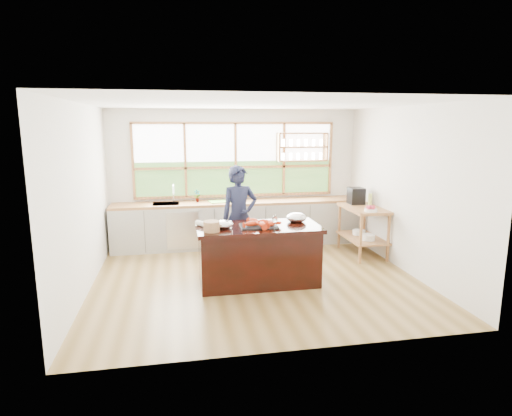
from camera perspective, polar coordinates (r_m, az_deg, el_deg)
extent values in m
plane|color=olive|center=(6.87, -0.02, -9.35)|extent=(5.00, 5.00, 0.00)
cube|color=silver|center=(8.72, -2.74, 4.16)|extent=(5.00, 0.02, 2.70)
cube|color=silver|center=(4.37, 5.41, -2.81)|extent=(5.00, 0.02, 2.70)
cube|color=silver|center=(6.55, -22.07, 1.06)|extent=(0.02, 4.50, 2.70)
cube|color=silver|center=(7.40, 19.40, 2.31)|extent=(0.02, 4.50, 2.70)
cube|color=white|center=(6.45, -0.02, 13.77)|extent=(5.00, 4.50, 0.02)
cube|color=#BA7048|center=(8.66, -2.74, 6.44)|extent=(4.05, 0.06, 1.50)
cube|color=white|center=(8.66, -2.78, 8.75)|extent=(3.98, 0.01, 0.75)
cube|color=#24561B|center=(8.72, -2.73, 3.98)|extent=(3.98, 0.01, 0.70)
cube|color=#BA7048|center=(8.81, 6.19, 9.89)|extent=(1.00, 0.28, 0.03)
cube|color=#BA7048|center=(8.82, 6.16, 8.10)|extent=(1.00, 0.28, 0.03)
cube|color=#BA7048|center=(8.84, 6.12, 6.32)|extent=(1.00, 0.28, 0.03)
cube|color=#BA7048|center=(8.69, 2.96, 8.11)|extent=(0.03, 0.28, 0.55)
cube|color=#BA7048|center=(8.98, 9.24, 8.07)|extent=(0.03, 0.28, 0.55)
cube|color=#B3B0A9|center=(8.58, -2.40, -2.23)|extent=(4.90, 0.62, 0.85)
cube|color=silver|center=(8.19, -9.73, -2.98)|extent=(0.60, 0.01, 0.72)
cube|color=#A36E3C|center=(8.49, -2.42, 0.73)|extent=(4.90, 0.62, 0.05)
cube|color=silver|center=(8.42, -11.89, 0.04)|extent=(0.50, 0.42, 0.16)
cube|color=#A36E3C|center=(7.89, 17.23, -3.72)|extent=(0.04, 0.04, 0.90)
cube|color=#A36E3C|center=(8.76, 14.21, -2.12)|extent=(0.04, 0.04, 0.90)
cube|color=#A36E3C|center=(7.66, 13.78, -3.97)|extent=(0.04, 0.04, 0.90)
cube|color=#A36E3C|center=(8.56, 11.04, -2.29)|extent=(0.04, 0.04, 0.90)
cube|color=#A36E3C|center=(8.24, 13.97, -3.86)|extent=(0.62, 1.10, 0.03)
cube|color=#A36E3C|center=(8.12, 14.15, -0.07)|extent=(0.62, 1.10, 0.05)
cylinder|color=white|center=(8.01, 14.73, -3.83)|extent=(0.24, 0.24, 0.11)
cylinder|color=white|center=(8.36, 13.56, -3.21)|extent=(0.24, 0.24, 0.09)
cube|color=black|center=(6.55, 0.30, -6.50)|extent=(1.77, 0.82, 0.84)
cube|color=black|center=(6.43, 0.31, -2.67)|extent=(1.85, 0.90, 0.06)
imported|color=#191D36|center=(7.23, -2.22, -1.17)|extent=(0.70, 0.53, 1.73)
imported|color=slate|center=(8.45, -7.85, 1.63)|extent=(0.15, 0.12, 0.25)
cube|color=#6EC545|center=(8.44, -4.86, 0.87)|extent=(0.45, 0.37, 0.01)
cube|color=black|center=(8.41, 13.20, 1.60)|extent=(0.28, 0.30, 0.31)
cylinder|color=#ACBD52|center=(7.99, 14.94, 0.91)|extent=(0.08, 0.08, 0.28)
cylinder|color=white|center=(7.74, 15.06, -0.28)|extent=(0.23, 0.23, 0.05)
sphere|color=#B2273A|center=(7.75, 15.41, 0.09)|extent=(0.07, 0.07, 0.07)
sphere|color=#B2273A|center=(7.77, 15.03, 0.15)|extent=(0.07, 0.07, 0.07)
sphere|color=#B2273A|center=(7.73, 14.71, 0.11)|extent=(0.07, 0.07, 0.07)
sphere|color=#B2273A|center=(7.68, 14.90, 0.03)|extent=(0.07, 0.07, 0.07)
sphere|color=#B2273A|center=(7.69, 15.33, 0.02)|extent=(0.07, 0.07, 0.07)
cube|color=black|center=(6.38, 0.38, -2.41)|extent=(0.56, 0.42, 0.02)
ellipsoid|color=red|center=(6.30, -0.61, -2.12)|extent=(0.23, 0.15, 0.08)
ellipsoid|color=red|center=(6.41, 1.05, -1.91)|extent=(0.23, 0.14, 0.08)
ellipsoid|color=red|center=(6.31, 2.16, -2.11)|extent=(0.21, 0.21, 0.08)
ellipsoid|color=red|center=(6.48, -0.26, -1.76)|extent=(0.18, 0.23, 0.08)
ellipsoid|color=red|center=(6.24, 0.80, -2.25)|extent=(0.11, 0.22, 0.08)
ellipsoid|color=silver|center=(6.28, -4.34, -2.21)|extent=(0.27, 0.27, 0.13)
ellipsoid|color=silver|center=(6.71, 5.41, -1.28)|extent=(0.32, 0.32, 0.15)
cylinder|color=white|center=(6.13, 2.53, -3.02)|extent=(0.06, 0.06, 0.01)
cylinder|color=white|center=(6.12, 2.53, -2.42)|extent=(0.01, 0.01, 0.13)
ellipsoid|color=white|center=(6.09, 2.54, -1.51)|extent=(0.08, 0.08, 0.10)
cylinder|color=#AF7C55|center=(6.11, -5.95, -2.46)|extent=(0.23, 0.23, 0.15)
cylinder|color=white|center=(6.41, -7.01, -2.15)|extent=(0.25, 0.29, 0.08)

